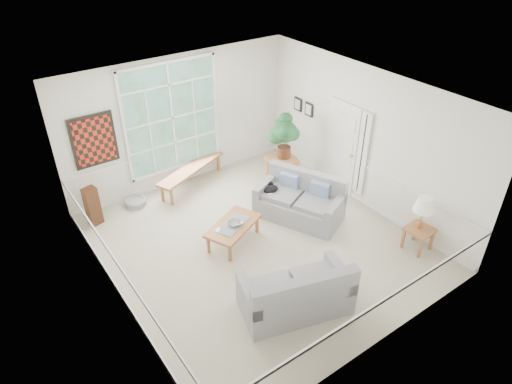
# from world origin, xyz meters

# --- Properties ---
(floor) EXTENTS (5.50, 6.00, 0.01)m
(floor) POSITION_xyz_m (0.00, 0.00, -0.01)
(floor) COLOR #ADA78F
(floor) RESTS_ON ground
(ceiling) EXTENTS (5.50, 6.00, 0.02)m
(ceiling) POSITION_xyz_m (0.00, 0.00, 3.00)
(ceiling) COLOR white
(ceiling) RESTS_ON ground
(wall_back) EXTENTS (5.50, 0.02, 3.00)m
(wall_back) POSITION_xyz_m (0.00, 3.00, 1.50)
(wall_back) COLOR white
(wall_back) RESTS_ON ground
(wall_front) EXTENTS (5.50, 0.02, 3.00)m
(wall_front) POSITION_xyz_m (0.00, -3.00, 1.50)
(wall_front) COLOR white
(wall_front) RESTS_ON ground
(wall_left) EXTENTS (0.02, 6.00, 3.00)m
(wall_left) POSITION_xyz_m (-2.75, 0.00, 1.50)
(wall_left) COLOR white
(wall_left) RESTS_ON ground
(wall_right) EXTENTS (0.02, 6.00, 3.00)m
(wall_right) POSITION_xyz_m (2.75, 0.00, 1.50)
(wall_right) COLOR white
(wall_right) RESTS_ON ground
(window_back) EXTENTS (2.30, 0.08, 2.40)m
(window_back) POSITION_xyz_m (-0.20, 2.96, 1.65)
(window_back) COLOR white
(window_back) RESTS_ON wall_back
(entry_door) EXTENTS (0.08, 0.90, 2.10)m
(entry_door) POSITION_xyz_m (2.71, 0.60, 1.05)
(entry_door) COLOR white
(entry_door) RESTS_ON floor
(door_sidelight) EXTENTS (0.08, 0.26, 1.90)m
(door_sidelight) POSITION_xyz_m (2.71, -0.03, 1.15)
(door_sidelight) COLOR white
(door_sidelight) RESTS_ON wall_right
(wall_art) EXTENTS (0.90, 0.06, 1.10)m
(wall_art) POSITION_xyz_m (-1.95, 2.95, 1.60)
(wall_art) COLOR maroon
(wall_art) RESTS_ON wall_back
(wall_frame_near) EXTENTS (0.04, 0.26, 0.32)m
(wall_frame_near) POSITION_xyz_m (2.71, 1.75, 1.55)
(wall_frame_near) COLOR black
(wall_frame_near) RESTS_ON wall_right
(wall_frame_far) EXTENTS (0.04, 0.26, 0.32)m
(wall_frame_far) POSITION_xyz_m (2.71, 2.15, 1.55)
(wall_frame_far) COLOR black
(wall_frame_far) RESTS_ON wall_right
(loveseat_right) EXTENTS (1.56, 1.97, 0.95)m
(loveseat_right) POSITION_xyz_m (1.21, 0.20, 0.47)
(loveseat_right) COLOR gray
(loveseat_right) RESTS_ON floor
(loveseat_front) EXTENTS (1.93, 1.36, 0.94)m
(loveseat_front) POSITION_xyz_m (-0.48, -1.72, 0.47)
(loveseat_front) COLOR gray
(loveseat_front) RESTS_ON floor
(coffee_table) EXTENTS (1.31, 1.05, 0.43)m
(coffee_table) POSITION_xyz_m (-0.37, 0.30, 0.22)
(coffee_table) COLOR #A05F37
(coffee_table) RESTS_ON floor
(pewter_bowl) EXTENTS (0.33, 0.33, 0.08)m
(pewter_bowl) POSITION_xyz_m (-0.34, 0.28, 0.47)
(pewter_bowl) COLOR gray
(pewter_bowl) RESTS_ON coffee_table
(window_bench) EXTENTS (1.98, 1.14, 0.46)m
(window_bench) POSITION_xyz_m (-0.01, 2.65, 0.23)
(window_bench) COLOR #A05F37
(window_bench) RESTS_ON floor
(end_table) EXTENTS (0.68, 0.68, 0.61)m
(end_table) POSITION_xyz_m (1.83, 1.58, 0.31)
(end_table) COLOR #A05F37
(end_table) RESTS_ON floor
(houseplant) EXTENTS (0.71, 0.71, 1.06)m
(houseplant) POSITION_xyz_m (1.90, 1.61, 1.14)
(houseplant) COLOR #1F502B
(houseplant) RESTS_ON end_table
(side_table) EXTENTS (0.50, 0.50, 0.48)m
(side_table) POSITION_xyz_m (2.40, -1.90, 0.24)
(side_table) COLOR #A05F37
(side_table) RESTS_ON floor
(table_lamp) EXTENTS (0.40, 0.40, 0.66)m
(table_lamp) POSITION_xyz_m (2.41, -1.86, 0.81)
(table_lamp) COLOR white
(table_lamp) RESTS_ON side_table
(pet_bed) EXTENTS (0.51, 0.51, 0.14)m
(pet_bed) POSITION_xyz_m (-1.42, 2.65, 0.07)
(pet_bed) COLOR gray
(pet_bed) RESTS_ON floor
(floor_speaker) EXTENTS (0.30, 0.26, 0.85)m
(floor_speaker) POSITION_xyz_m (-2.37, 2.49, 0.42)
(floor_speaker) COLOR #432313
(floor_speaker) RESTS_ON floor
(cat) EXTENTS (0.36, 0.27, 0.16)m
(cat) POSITION_xyz_m (0.85, 0.72, 0.57)
(cat) COLOR black
(cat) RESTS_ON loveseat_right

